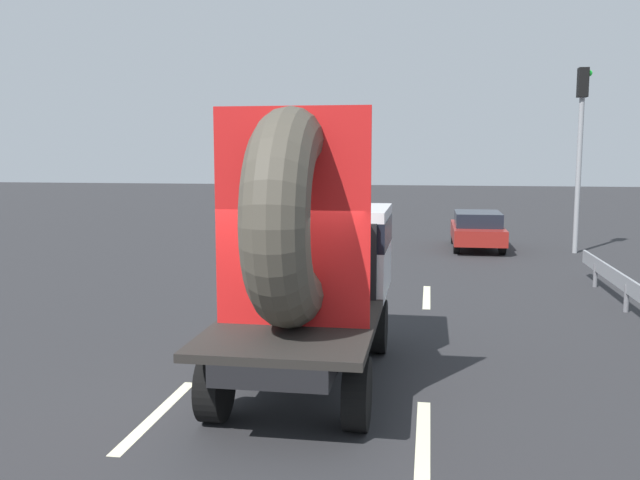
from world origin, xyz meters
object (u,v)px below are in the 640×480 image
distant_sedan (477,229)px  traffic_light (581,134)px  flatbed_truck (311,253)px  oncoming_car (315,202)px

distant_sedan → traffic_light: size_ratio=0.66×
flatbed_truck → traffic_light: bearing=64.7°
flatbed_truck → oncoming_car: 24.84m
flatbed_truck → traffic_light: size_ratio=0.86×
flatbed_truck → distant_sedan: bearing=76.8°
distant_sedan → traffic_light: (3.05, -0.47, 3.12)m
distant_sedan → traffic_light: traffic_light is taller
traffic_light → oncoming_car: bearing=132.7°
distant_sedan → flatbed_truck: bearing=-103.2°
flatbed_truck → distant_sedan: flatbed_truck is taller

